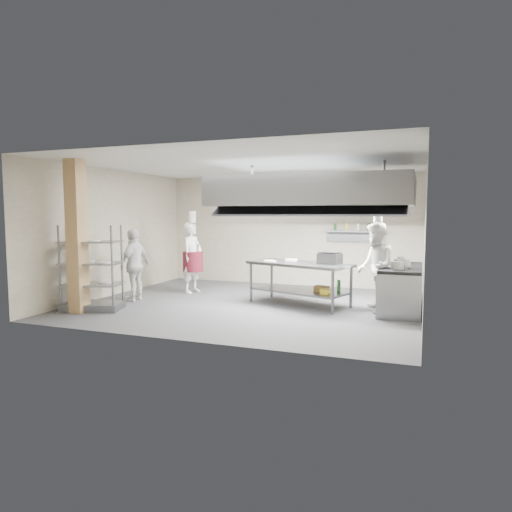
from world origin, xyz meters
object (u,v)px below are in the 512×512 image
(chef_plating, at_px, (135,265))
(griddle, at_px, (330,259))
(pass_rack, at_px, (92,268))
(chef_line, at_px, (375,267))
(cooking_range, at_px, (401,290))
(chef_head, at_px, (192,258))
(island, at_px, (299,284))
(stockpot, at_px, (404,264))

(chef_plating, bearing_deg, griddle, 101.72)
(griddle, bearing_deg, pass_rack, -142.00)
(pass_rack, relative_size, chef_line, 0.97)
(cooking_range, bearing_deg, chef_head, 175.37)
(chef_line, height_order, chef_plating, chef_line)
(cooking_range, xyz_separation_m, griddle, (-1.43, -0.14, 0.60))
(island, distance_m, chef_line, 1.67)
(griddle, bearing_deg, stockpot, 4.26)
(cooking_range, distance_m, stockpot, 0.69)
(pass_rack, relative_size, stockpot, 6.91)
(island, height_order, chef_line, chef_line)
(chef_head, height_order, chef_line, chef_line)
(island, bearing_deg, cooking_range, 22.79)
(pass_rack, distance_m, chef_line, 5.70)
(griddle, bearing_deg, cooking_range, 19.66)
(chef_line, relative_size, chef_plating, 1.11)
(chef_plating, relative_size, stockpot, 6.47)
(chef_line, bearing_deg, griddle, -113.64)
(stockpot, bearing_deg, chef_line, 170.99)
(pass_rack, xyz_separation_m, stockpot, (5.93, 1.73, 0.12))
(chef_head, relative_size, chef_line, 0.98)
(stockpot, bearing_deg, chef_plating, -174.48)
(cooking_range, height_order, griddle, griddle)
(stockpot, bearing_deg, chef_head, 170.95)
(pass_rack, bearing_deg, chef_head, 52.05)
(chef_plating, relative_size, griddle, 3.65)
(pass_rack, height_order, cooking_range, pass_rack)
(chef_line, relative_size, stockpot, 7.15)
(pass_rack, distance_m, chef_plating, 1.19)
(island, xyz_separation_m, chef_head, (-2.86, 0.54, 0.42))
(cooking_range, bearing_deg, pass_rack, -160.13)
(island, height_order, pass_rack, pass_rack)
(cooking_range, height_order, chef_line, chef_line)
(cooking_range, xyz_separation_m, stockpot, (0.05, -0.40, 0.57))
(chef_head, xyz_separation_m, chef_line, (4.46, -0.71, 0.02))
(pass_rack, height_order, chef_plating, pass_rack)
(cooking_range, relative_size, chef_line, 1.12)
(cooking_range, height_order, chef_head, chef_head)
(island, distance_m, stockpot, 2.21)
(island, height_order, chef_head, chef_head)
(pass_rack, height_order, stockpot, pass_rack)
(chef_line, distance_m, griddle, 0.97)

